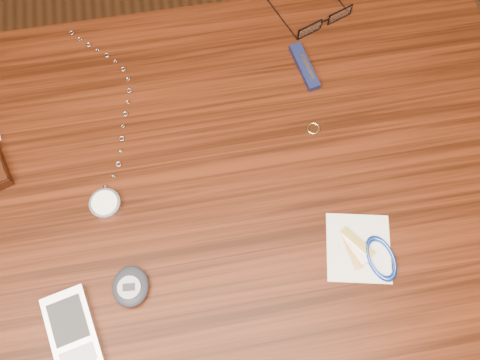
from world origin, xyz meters
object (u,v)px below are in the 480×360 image
(pocket_watch, at_px, (106,195))
(pedometer, at_px, (131,286))
(pda_phone, at_px, (72,331))
(desk, at_px, (209,223))
(eyeglasses, at_px, (322,20))
(notepad_keys, at_px, (370,253))
(pocket_knife, at_px, (305,67))

(pocket_watch, bearing_deg, pedometer, -80.12)
(pda_phone, bearing_deg, pedometer, 29.00)
(desk, distance_m, eyeglasses, 0.38)
(desk, relative_size, pda_phone, 8.62)
(pocket_watch, xyz_separation_m, notepad_keys, (0.35, -0.14, -0.00))
(desk, bearing_deg, notepad_keys, -28.45)
(notepad_keys, bearing_deg, pocket_watch, 157.49)
(eyeglasses, bearing_deg, pocket_knife, -120.21)
(pda_phone, distance_m, notepad_keys, 0.41)
(pocket_watch, bearing_deg, pocket_knife, 26.90)
(desk, bearing_deg, pocket_watch, 167.59)
(notepad_keys, distance_m, pocket_knife, 0.31)
(notepad_keys, relative_size, pocket_knife, 1.28)
(notepad_keys, xyz_separation_m, pocket_knife, (-0.02, 0.31, 0.00))
(pocket_watch, distance_m, pocket_knife, 0.37)
(pocket_watch, bearing_deg, notepad_keys, -22.51)
(notepad_keys, bearing_deg, pda_phone, -174.99)
(eyeglasses, bearing_deg, pedometer, -132.39)
(pocket_watch, bearing_deg, desk, -12.41)
(pocket_watch, xyz_separation_m, pda_phone, (-0.06, -0.18, 0.00))
(eyeglasses, height_order, pedometer, same)
(pedometer, bearing_deg, notepad_keys, -1.50)
(desk, height_order, eyeglasses, eyeglasses)
(pda_phone, height_order, notepad_keys, pda_phone)
(eyeglasses, xyz_separation_m, pda_phone, (-0.43, -0.43, -0.00))
(eyeglasses, relative_size, pda_phone, 1.19)
(pda_phone, bearing_deg, pocket_knife, 42.18)
(eyeglasses, distance_m, pocket_knife, 0.09)
(pocket_watch, relative_size, pda_phone, 2.89)
(eyeglasses, distance_m, pocket_watch, 0.45)
(pocket_watch, distance_m, pedometer, 0.14)
(pda_phone, relative_size, notepad_keys, 1.03)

